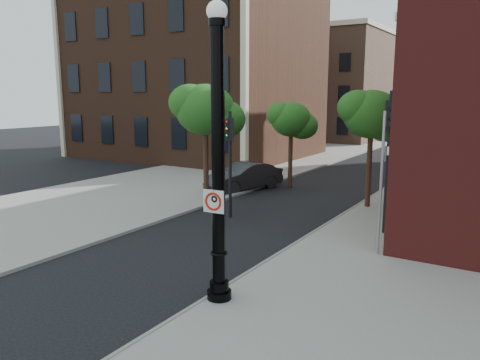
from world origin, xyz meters
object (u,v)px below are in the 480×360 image
Objects in this scene: no_parking_sign at (214,201)px; traffic_signal_right at (389,140)px; lamppost at (218,172)px; traffic_signal_left at (230,147)px; parked_car at (244,176)px.

traffic_signal_right reaches higher than no_parking_sign.
lamppost is 8.40m from traffic_signal_left.
traffic_signal_left is (2.58, -5.37, 2.32)m from parked_car.
no_parking_sign is at bearing -81.69° from traffic_signal_left.
traffic_signal_right is (6.35, 0.86, 0.55)m from traffic_signal_left.
no_parking_sign is (-0.02, -0.19, -0.70)m from lamppost.
no_parking_sign is 0.11× the size of traffic_signal_right.
traffic_signal_right is at bearing 71.21° from no_parking_sign.
parked_car is (-6.94, 12.72, -1.94)m from no_parking_sign.
traffic_signal_left is at bearing 115.53° from no_parking_sign.
traffic_signal_left is at bearing 121.43° from lamppost.
parked_car is at bearing 151.13° from traffic_signal_right.
lamppost is 1.61× the size of traffic_signal_left.
no_parking_sign is at bearing -105.70° from traffic_signal_right.
lamppost is at bearing -105.90° from traffic_signal_right.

